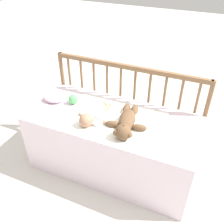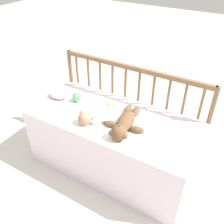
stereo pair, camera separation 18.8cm
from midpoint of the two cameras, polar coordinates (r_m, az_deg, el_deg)
The scene contains 8 objects.
ground_plane at distance 2.28m, azimuth 2.53°, elevation -12.21°, with size 12.00×12.00×0.00m, color silver.
crib_mattress at distance 2.09m, azimuth 2.72°, elevation -7.28°, with size 1.34×0.60×0.53m.
crib_rail at distance 2.12m, azimuth 7.09°, elevation 4.62°, with size 1.34×0.04×0.84m.
blanket at distance 1.90m, azimuth 2.95°, elevation -1.88°, with size 0.75×0.51×0.01m.
teddy_bear at distance 1.80m, azimuth 5.88°, elevation -2.73°, with size 0.31×0.44×0.12m.
baby at distance 1.90m, azimuth -1.30°, elevation -0.25°, with size 0.26×0.37×0.10m.
small_pillow at distance 2.18m, azimuth -9.72°, elevation 3.97°, with size 0.18×0.13×0.06m.
toy_ball at distance 2.10m, azimuth -5.47°, elevation 3.37°, with size 0.08×0.08×0.08m.
Camera 2 is at (0.78, -1.33, 1.68)m, focal length 40.00 mm.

